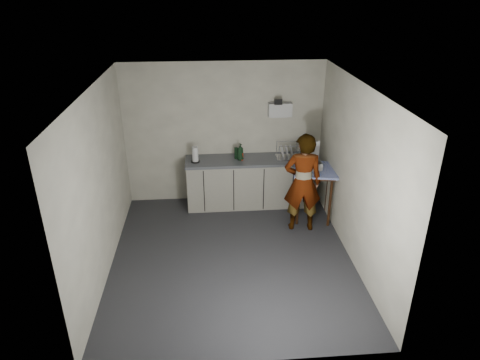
{
  "coord_description": "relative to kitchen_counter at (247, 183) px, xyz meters",
  "views": [
    {
      "loc": [
        -0.32,
        -5.41,
        3.85
      ],
      "look_at": [
        0.16,
        0.45,
        1.08
      ],
      "focal_mm": 32.0,
      "sensor_mm": 36.0,
      "label": 1
    }
  ],
  "objects": [
    {
      "name": "dish_rack",
      "position": [
        0.72,
        -0.01,
        0.55
      ],
      "size": [
        0.41,
        0.3,
        0.28
      ],
      "color": "silver",
      "rests_on": "kitchen_counter"
    },
    {
      "name": "dark_bottle",
      "position": [
        -0.2,
        0.03,
        0.59
      ],
      "size": [
        0.06,
        0.06,
        0.21
      ],
      "primitive_type": "cylinder",
      "color": "black",
      "rests_on": "kitchen_counter"
    },
    {
      "name": "wall_shelf",
      "position": [
        0.6,
        0.22,
        1.32
      ],
      "size": [
        0.42,
        0.18,
        0.37
      ],
      "color": "silver",
      "rests_on": "ground"
    },
    {
      "name": "paper_towel",
      "position": [
        -0.93,
        -0.05,
        0.62
      ],
      "size": [
        0.16,
        0.16,
        0.28
      ],
      "color": "black",
      "rests_on": "kitchen_counter"
    },
    {
      "name": "wall_left",
      "position": [
        -2.19,
        -1.7,
        0.87
      ],
      "size": [
        0.02,
        4.0,
        2.6
      ],
      "primitive_type": "cube",
      "color": "#B1AD9A",
      "rests_on": "ground"
    },
    {
      "name": "soda_can",
      "position": [
        -0.11,
        -0.04,
        0.55
      ],
      "size": [
        0.07,
        0.07,
        0.14
      ],
      "primitive_type": "cylinder",
      "color": "red",
      "rests_on": "kitchen_counter"
    },
    {
      "name": "wall_right",
      "position": [
        1.39,
        -1.7,
        0.87
      ],
      "size": [
        0.02,
        4.0,
        2.6
      ],
      "primitive_type": "cube",
      "color": "#B1AD9A",
      "rests_on": "ground"
    },
    {
      "name": "ground",
      "position": [
        -0.4,
        -1.7,
        -0.43
      ],
      "size": [
        4.0,
        4.0,
        0.0
      ],
      "primitive_type": "plane",
      "color": "#2B2B30",
      "rests_on": "ground"
    },
    {
      "name": "wall_back",
      "position": [
        -0.4,
        0.29,
        0.87
      ],
      "size": [
        3.6,
        0.02,
        2.6
      ],
      "primitive_type": "cube",
      "color": "#B1AD9A",
      "rests_on": "ground"
    },
    {
      "name": "standing_man",
      "position": [
        0.81,
        -0.94,
        0.42
      ],
      "size": [
        0.65,
        0.46,
        1.69
      ],
      "primitive_type": "imported",
      "rotation": [
        0.0,
        0.0,
        3.05
      ],
      "color": "#B2A593",
      "rests_on": "ground"
    },
    {
      "name": "ceiling",
      "position": [
        -0.4,
        -1.7,
        2.17
      ],
      "size": [
        3.6,
        4.0,
        0.01
      ],
      "primitive_type": "cube",
      "color": "white",
      "rests_on": "wall_back"
    },
    {
      "name": "side_table",
      "position": [
        1.1,
        -0.6,
        0.39
      ],
      "size": [
        0.85,
        0.85,
        0.94
      ],
      "rotation": [
        0.0,
        0.0,
        -0.19
      ],
      "color": "#38190C",
      "rests_on": "ground"
    },
    {
      "name": "kitchen_counter",
      "position": [
        0.0,
        0.0,
        0.0
      ],
      "size": [
        2.24,
        0.62,
        0.91
      ],
      "color": "black",
      "rests_on": "ground"
    },
    {
      "name": "soap_bottle",
      "position": [
        -0.13,
        -0.03,
        0.64
      ],
      "size": [
        0.15,
        0.16,
        0.31
      ],
      "primitive_type": "imported",
      "rotation": [
        0.0,
        0.0,
        0.39
      ],
      "color": "black",
      "rests_on": "kitchen_counter"
    },
    {
      "name": "bakery_box",
      "position": [
        1.05,
        -0.54,
        0.61
      ],
      "size": [
        0.3,
        0.31,
        0.43
      ],
      "rotation": [
        0.0,
        0.0,
        -0.0
      ],
      "color": "silver",
      "rests_on": "side_table"
    }
  ]
}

